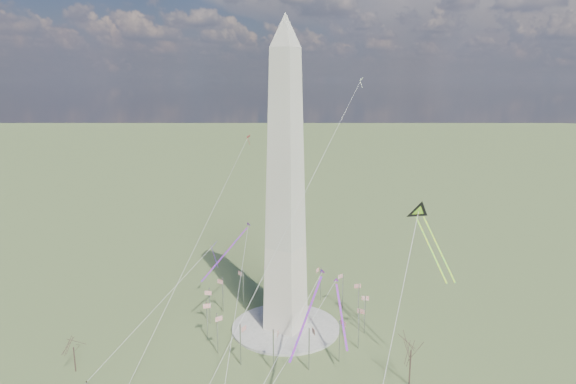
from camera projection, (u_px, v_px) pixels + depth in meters
The scene contains 14 objects.
ground at pixel (286, 328), 171.53m from camera, with size 2000.00×2000.00×0.00m, color #4F5F2F.
plaza at pixel (286, 327), 171.45m from camera, with size 36.00×36.00×0.80m, color #B7B2A7.
washington_monument at pixel (286, 188), 161.33m from camera, with size 15.56×15.56×100.00m.
flagpole_ring at pixel (286, 308), 169.99m from camera, with size 54.40×54.40×13.00m.
tree_near at pixel (411, 348), 137.28m from camera, with size 8.90×8.90×15.57m.
tree_far at pixel (73, 346), 144.58m from camera, with size 6.41×6.41×11.22m.
person_west at pixel (87, 384), 138.54m from camera, with size 0.87×0.68×1.78m, color gray.
kite_delta_black at pixel (420, 215), 144.86m from camera, with size 18.22×18.88×17.62m.
kite_diamond_purple at pixel (214, 247), 181.85m from camera, with size 2.49×3.48×10.57m.
kite_streamer_left at pixel (312, 301), 137.79m from camera, with size 4.23×24.00×16.50m.
kite_streamer_mid at pixel (233, 244), 174.21m from camera, with size 5.27×22.54×15.57m.
kite_streamer_right at pixel (340, 304), 153.11m from camera, with size 12.49×17.40×13.92m.
kite_small_red at pixel (248, 138), 211.68m from camera, with size 1.35×2.07×4.52m.
kite_small_white at pixel (361, 81), 188.87m from camera, with size 1.23×1.81×3.85m.
Camera 1 is at (79.54, -136.38, 81.17)m, focal length 32.00 mm.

